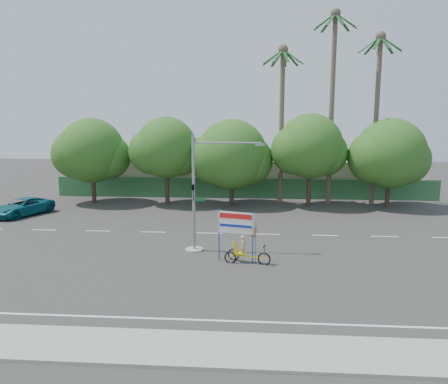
{
  "coord_description": "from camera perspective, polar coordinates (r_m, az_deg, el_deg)",
  "views": [
    {
      "loc": [
        1.18,
        -21.43,
        8.04
      ],
      "look_at": [
        -0.74,
        4.78,
        3.5
      ],
      "focal_mm": 35.0,
      "sensor_mm": 36.0,
      "label": 1
    }
  ],
  "objects": [
    {
      "name": "pickup_truck",
      "position": [
        39.63,
        -24.8,
        -1.77
      ],
      "size": [
        4.26,
        5.61,
        1.42
      ],
      "primitive_type": "imported",
      "rotation": [
        0.0,
        0.0,
        -0.43
      ],
      "color": "#0E5866",
      "rests_on": "ground"
    },
    {
      "name": "tree_far_left",
      "position": [
        42.4,
        -16.95,
        4.95
      ],
      "size": [
        7.14,
        6.0,
        7.96
      ],
      "color": "#473828",
      "rests_on": "ground"
    },
    {
      "name": "traffic_signal",
      "position": [
        26.14,
        -3.32,
        -1.51
      ],
      "size": [
        4.72,
        1.1,
        7.0
      ],
      "color": "gray",
      "rests_on": "ground"
    },
    {
      "name": "fence",
      "position": [
        43.52,
        2.58,
        0.49
      ],
      "size": [
        38.0,
        0.08,
        2.0
      ],
      "primitive_type": "cube",
      "color": "#336B3D",
      "rests_on": "ground"
    },
    {
      "name": "ground",
      "position": [
        22.92,
        0.99,
        -10.74
      ],
      "size": [
        120.0,
        120.0,
        0.0
      ],
      "primitive_type": "plane",
      "color": "#33302D",
      "rests_on": "ground"
    },
    {
      "name": "palm_tall",
      "position": [
        41.57,
        13.98,
        12.87
      ],
      "size": [
        3.73,
        3.79,
        17.45
      ],
      "color": "#70604C",
      "rests_on": "ground"
    },
    {
      "name": "trike_billboard",
      "position": [
        24.41,
        2.19,
        -6.47
      ],
      "size": [
        2.97,
        1.13,
        2.99
      ],
      "rotation": [
        0.0,
        0.0,
        -0.25
      ],
      "color": "black",
      "rests_on": "ground"
    },
    {
      "name": "building_right",
      "position": [
        48.32,
        12.27,
        2.16
      ],
      "size": [
        14.0,
        8.0,
        3.6
      ],
      "primitive_type": "cube",
      "color": "beige",
      "rests_on": "ground"
    },
    {
      "name": "tree_left",
      "position": [
        40.39,
        -7.61,
        5.49
      ],
      "size": [
        6.66,
        5.6,
        8.07
      ],
      "color": "#473828",
      "rests_on": "ground"
    },
    {
      "name": "palm_short",
      "position": [
        41.0,
        7.56,
        10.87
      ],
      "size": [
        3.73,
        3.79,
        14.45
      ],
      "color": "#70604C",
      "rests_on": "ground"
    },
    {
      "name": "tree_far_right",
      "position": [
        41.29,
        20.8,
        4.45
      ],
      "size": [
        7.38,
        6.2,
        7.94
      ],
      "color": "#473828",
      "rests_on": "ground"
    },
    {
      "name": "tree_right",
      "position": [
        39.82,
        11.11,
        5.59
      ],
      "size": [
        6.9,
        5.8,
        8.36
      ],
      "color": "#473828",
      "rests_on": "ground"
    },
    {
      "name": "palm_mid",
      "position": [
        42.36,
        19.36,
        11.1
      ],
      "size": [
        3.73,
        3.79,
        15.45
      ],
      "color": "#70604C",
      "rests_on": "ground"
    },
    {
      "name": "building_left",
      "position": [
        49.1,
        -9.02,
        2.62
      ],
      "size": [
        12.0,
        8.0,
        4.0
      ],
      "primitive_type": "cube",
      "color": "beige",
      "rests_on": "ground"
    },
    {
      "name": "tree_center",
      "position": [
        39.66,
        0.94,
        4.63
      ],
      "size": [
        7.62,
        6.4,
        7.85
      ],
      "color": "#473828",
      "rests_on": "ground"
    },
    {
      "name": "sidewalk_near",
      "position": [
        16.1,
        -0.6,
        -19.92
      ],
      "size": [
        50.0,
        2.4,
        0.12
      ],
      "primitive_type": "cube",
      "color": "gray",
      "rests_on": "ground"
    }
  ]
}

